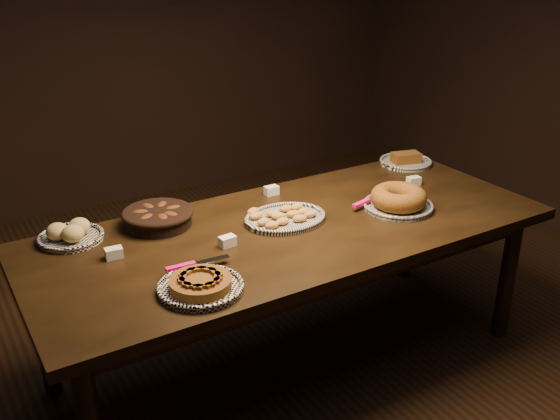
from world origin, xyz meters
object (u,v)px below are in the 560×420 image
apple_tart_plate (200,285)px  madeleine_platter (284,217)px  buffet_table (293,240)px  bundt_cake_plate (398,200)px

apple_tart_plate → madeleine_platter: apple_tart_plate is taller
madeleine_platter → apple_tart_plate: bearing=-133.7°
buffet_table → bundt_cake_plate: size_ratio=6.23×
apple_tart_plate → bundt_cake_plate: 1.16m
buffet_table → madeleine_platter: bearing=91.8°
madeleine_platter → bundt_cake_plate: 0.57m
bundt_cake_plate → madeleine_platter: bearing=149.6°
apple_tart_plate → buffet_table: bearing=21.1°
apple_tart_plate → madeleine_platter: size_ratio=0.91×
apple_tart_plate → bundt_cake_plate: (1.14, 0.20, 0.02)m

